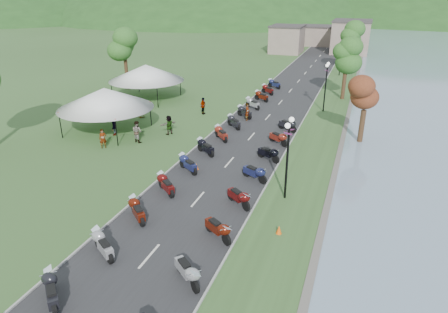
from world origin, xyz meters
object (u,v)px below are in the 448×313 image
(vendor_tent_main, at_px, (107,110))
(pedestrian_b, at_px, (138,142))
(pedestrian_a, at_px, (104,148))
(pedestrian_c, at_px, (114,135))

(vendor_tent_main, bearing_deg, pedestrian_b, -20.57)
(vendor_tent_main, relative_size, pedestrian_b, 3.03)
(vendor_tent_main, relative_size, pedestrian_a, 3.51)
(pedestrian_a, relative_size, pedestrian_c, 0.86)
(vendor_tent_main, distance_m, pedestrian_c, 2.34)
(pedestrian_b, bearing_deg, pedestrian_a, 67.70)
(pedestrian_a, bearing_deg, vendor_tent_main, 77.26)
(vendor_tent_main, distance_m, pedestrian_a, 4.58)
(vendor_tent_main, bearing_deg, pedestrian_a, -60.98)
(pedestrian_a, height_order, pedestrian_b, pedestrian_b)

